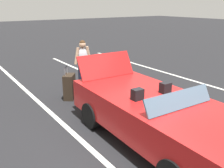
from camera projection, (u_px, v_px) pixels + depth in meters
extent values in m
plane|color=black|center=(156.00, 142.00, 5.19)|extent=(80.00, 80.00, 0.00)
cube|color=silver|center=(105.00, 162.00, 4.51)|extent=(18.00, 0.12, 0.01)
cube|color=silver|center=(200.00, 123.00, 5.97)|extent=(18.00, 0.12, 0.01)
cube|color=red|center=(158.00, 114.00, 5.00)|extent=(4.15, 1.88, 0.64)
cube|color=red|center=(221.00, 153.00, 3.89)|extent=(1.36, 1.71, 0.38)
cube|color=slate|center=(179.00, 100.00, 4.45)|extent=(0.23, 1.55, 0.31)
cube|color=black|center=(165.00, 88.00, 5.22)|extent=(0.17, 0.22, 0.22)
cube|color=black|center=(137.00, 94.00, 4.84)|extent=(0.17, 0.22, 0.22)
cube|color=red|center=(106.00, 65.00, 6.37)|extent=(0.38, 1.51, 0.57)
cylinder|color=black|center=(147.00, 101.00, 6.53)|extent=(0.61, 0.24, 0.60)
cylinder|color=black|center=(92.00, 115.00, 5.69)|extent=(0.61, 0.24, 0.60)
cube|color=#2D2319|center=(69.00, 87.00, 7.43)|extent=(0.55, 0.52, 0.74)
cube|color=black|center=(75.00, 89.00, 7.44)|extent=(0.31, 0.25, 0.41)
cylinder|color=gray|center=(67.00, 70.00, 7.41)|extent=(0.03, 0.03, 0.23)
cylinder|color=gray|center=(65.00, 72.00, 7.16)|extent=(0.03, 0.03, 0.23)
cylinder|color=black|center=(66.00, 67.00, 7.25)|extent=(0.22, 0.19, 0.03)
sphere|color=black|center=(68.00, 96.00, 7.70)|extent=(0.04, 0.04, 0.04)
sphere|color=black|center=(65.00, 100.00, 7.38)|extent=(0.04, 0.04, 0.04)
cube|color=#991E8C|center=(99.00, 77.00, 8.65)|extent=(0.43, 0.46, 0.62)
cube|color=#721669|center=(103.00, 78.00, 8.63)|extent=(0.20, 0.27, 0.34)
cylinder|color=gray|center=(98.00, 64.00, 8.64)|extent=(0.03, 0.03, 0.25)
cylinder|color=gray|center=(96.00, 65.00, 8.44)|extent=(0.03, 0.03, 0.25)
cylinder|color=black|center=(97.00, 61.00, 8.50)|extent=(0.15, 0.20, 0.03)
sphere|color=black|center=(98.00, 83.00, 8.90)|extent=(0.04, 0.04, 0.04)
sphere|color=black|center=(95.00, 86.00, 8.64)|extent=(0.04, 0.04, 0.04)
cube|color=#1E479E|center=(100.00, 94.00, 7.16)|extent=(0.39, 0.38, 0.50)
cylinder|color=gray|center=(101.00, 83.00, 6.96)|extent=(0.03, 0.03, 0.23)
cylinder|color=gray|center=(102.00, 81.00, 7.13)|extent=(0.03, 0.03, 0.23)
cylinder|color=black|center=(102.00, 78.00, 7.01)|extent=(0.16, 0.15, 0.03)
sphere|color=black|center=(102.00, 103.00, 7.11)|extent=(0.04, 0.04, 0.04)
sphere|color=black|center=(103.00, 100.00, 7.34)|extent=(0.04, 0.04, 0.04)
ellipsoid|color=#19723F|center=(111.00, 89.00, 7.95)|extent=(0.31, 0.65, 0.30)
torus|color=black|center=(111.00, 83.00, 7.90)|extent=(0.38, 0.38, 0.02)
cylinder|color=#1E2338|center=(86.00, 79.00, 8.09)|extent=(0.15, 0.15, 0.82)
cylinder|color=#1E2338|center=(81.00, 80.00, 7.99)|extent=(0.15, 0.15, 0.82)
ellipsoid|color=silver|center=(83.00, 57.00, 7.82)|extent=(0.23, 0.32, 0.60)
sphere|color=tan|center=(82.00, 45.00, 7.70)|extent=(0.21, 0.21, 0.21)
sphere|color=#472D19|center=(82.00, 43.00, 7.69)|extent=(0.18, 0.18, 0.18)
cylinder|color=tan|center=(89.00, 54.00, 7.91)|extent=(0.09, 0.19, 0.53)
cylinder|color=tan|center=(77.00, 56.00, 7.69)|extent=(0.09, 0.19, 0.53)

